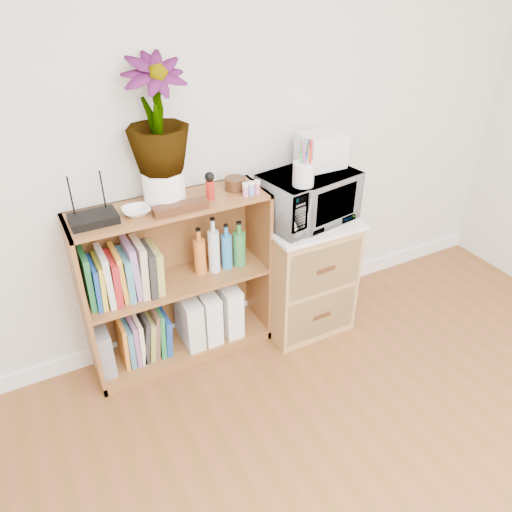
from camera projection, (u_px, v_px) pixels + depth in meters
skirting_board at (228, 313)px, 3.14m from camera, size 4.00×0.02×0.10m
bookshelf at (178, 284)px, 2.67m from camera, size 1.00×0.30×0.95m
wicker_unit at (302, 274)px, 2.98m from camera, size 0.50×0.45×0.70m
microwave at (308, 197)px, 2.70m from camera, size 0.54×0.41×0.27m
pen_cup at (303, 174)px, 2.48m from camera, size 0.11×0.11×0.12m
small_appliance at (321, 150)px, 2.67m from camera, size 0.23×0.19×0.18m
router at (94, 219)px, 2.25m from camera, size 0.21×0.14×0.04m
white_bowl at (136, 211)px, 2.32m from camera, size 0.13×0.13×0.03m
plant_pot at (164, 187)px, 2.39m from camera, size 0.20×0.20×0.17m
potted_plant at (156, 116)px, 2.20m from camera, size 0.29×0.29×0.52m
trinket_box at (181, 208)px, 2.34m from camera, size 0.26×0.07×0.04m
kokeshi_doll at (210, 190)px, 2.44m from camera, size 0.04×0.04×0.10m
wooden_bowl at (235, 183)px, 2.55m from camera, size 0.11×0.11×0.06m
paint_jars at (251, 190)px, 2.50m from camera, size 0.11×0.04×0.06m
file_box at (102, 348)px, 2.64m from camera, size 0.08×0.22×0.27m
magazine_holder_left at (189, 319)px, 2.82m from camera, size 0.10×0.24×0.31m
magazine_holder_mid at (207, 314)px, 2.86m from camera, size 0.10×0.24×0.30m
magazine_holder_right at (227, 307)px, 2.91m from camera, size 0.10×0.25×0.31m
cookbooks at (122, 273)px, 2.48m from camera, size 0.37×0.20×0.29m
liquor_bottles at (220, 247)px, 2.69m from camera, size 0.29×0.07×0.31m
lower_books at (144, 336)px, 2.74m from camera, size 0.27×0.19×0.29m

